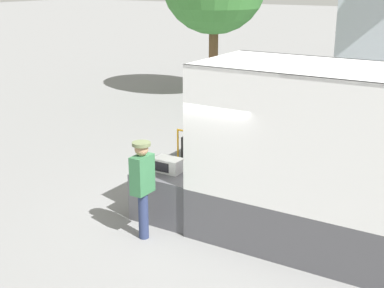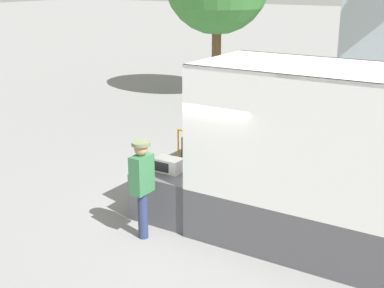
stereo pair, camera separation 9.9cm
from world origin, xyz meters
name	(u,v)px [view 2 (the right image)]	position (x,y,z in m)	size (l,w,h in m)	color
ground_plane	(212,216)	(0.00, 0.00, 0.00)	(160.00, 160.00, 0.00)	gray
tailgate_deck	(185,187)	(-0.65, 0.00, 0.47)	(1.29, 2.00, 0.93)	#4C4C51
microwave	(168,165)	(-0.73, -0.45, 1.07)	(0.54, 0.35, 0.27)	white
portable_generator	(200,147)	(-0.61, 0.52, 1.18)	(0.72, 0.54, 0.64)	black
worker_person	(142,180)	(-0.59, -1.46, 1.12)	(0.33, 0.44, 1.81)	navy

